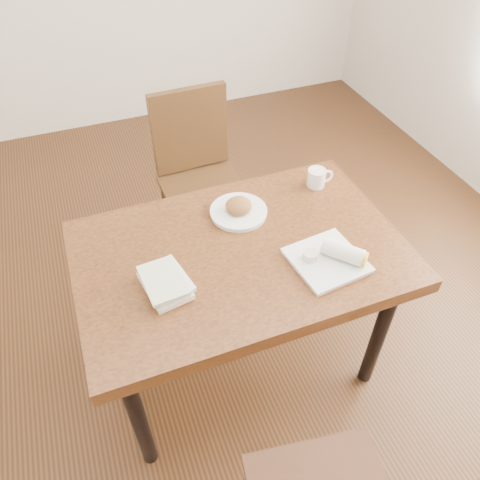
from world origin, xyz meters
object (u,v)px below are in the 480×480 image
object	(u,v)px
coffee_mug	(317,177)
plate_burrito	(332,258)
chair_far	(199,170)
plate_scone	(239,210)
table	(240,265)
book_stack	(165,282)

from	to	relation	value
coffee_mug	plate_burrito	size ratio (longest dim) A/B	0.43
chair_far	plate_scone	world-z (taller)	chair_far
table	chair_far	distance (m)	0.83
coffee_mug	book_stack	xyz separation A→B (m)	(-0.76, -0.33, -0.02)
table	book_stack	xyz separation A→B (m)	(-0.31, -0.08, 0.11)
plate_burrito	book_stack	world-z (taller)	plate_burrito
plate_burrito	plate_scone	bearing A→B (deg)	120.25
table	plate_burrito	xyz separation A→B (m)	(0.29, -0.18, 0.11)
table	book_stack	bearing A→B (deg)	-165.25
plate_burrito	table	bearing A→B (deg)	147.68
table	plate_scone	xyz separation A→B (m)	(0.07, 0.19, 0.11)
book_stack	plate_burrito	bearing A→B (deg)	-9.67
chair_far	coffee_mug	distance (m)	0.72
table	plate_scone	distance (m)	0.23
plate_scone	book_stack	xyz separation A→B (m)	(-0.37, -0.27, 0.00)
plate_scone	coffee_mug	size ratio (longest dim) A/B	2.00
chair_far	coffee_mug	world-z (taller)	chair_far
table	chair_far	xyz separation A→B (m)	(0.08, 0.82, -0.12)
plate_scone	plate_burrito	size ratio (longest dim) A/B	0.86
table	plate_burrito	bearing A→B (deg)	-32.32
chair_far	book_stack	size ratio (longest dim) A/B	4.32
coffee_mug	plate_scone	bearing A→B (deg)	-171.19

